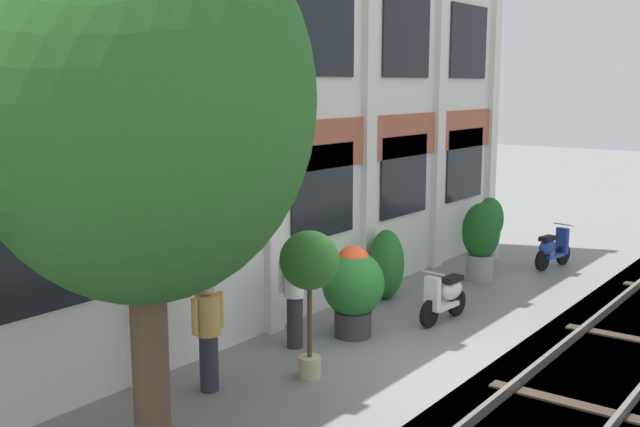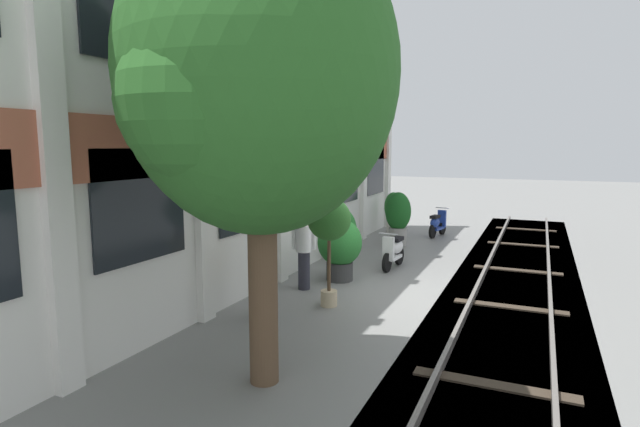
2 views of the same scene
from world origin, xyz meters
The scene contains 13 objects.
ground_plane centered at (0.00, 0.00, 0.00)m, with size 80.00×80.00×0.00m, color slate.
apartment_facade centered at (0.00, 2.90, 3.99)m, with size 17.68×0.64×8.01m.
rail_tracks centered at (0.00, -2.39, -0.13)m, with size 25.32×2.80×0.43m.
broadleaf_tree centered at (-4.54, 0.44, 3.92)m, with size 3.63×3.46×6.04m.
potted_plant_stone_basin centered at (7.34, 1.99, 0.81)m, with size 0.66×0.66×1.48m.
potted_plant_fluted_column centered at (5.23, 1.25, 0.92)m, with size 0.81×0.81×1.68m.
potted_plant_glazed_jar centered at (0.59, 1.39, 0.87)m, with size 1.04×1.04×1.55m.
potted_plant_tall_urn centered at (-1.26, 0.88, 1.64)m, with size 0.85×0.85×2.15m.
scooter_near_curb centered at (2.28, 0.54, 0.44)m, with size 1.38×0.50×0.98m.
scooter_second_parked centered at (7.20, 0.39, 0.44)m, with size 1.37×0.55×0.98m.
resident_by_doorway centered at (-0.42, 1.83, 0.87)m, with size 0.34×0.49×1.63m.
resident_watching_tracks centered at (-2.46, 1.71, 0.84)m, with size 0.53×0.34×1.58m.
topiary_hedge centered at (2.86, 2.15, 0.68)m, with size 1.04×0.70×1.37m, color #236B28.
Camera 2 is at (-10.02, -2.81, 3.14)m, focal length 28.00 mm.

